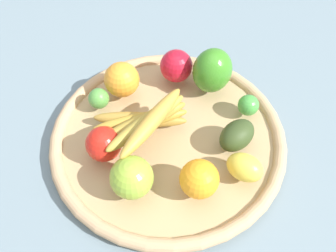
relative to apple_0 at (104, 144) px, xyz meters
name	(u,v)px	position (x,y,z in m)	size (l,w,h in m)	color
ground_plane	(168,141)	(0.09, 0.09, -0.07)	(2.40, 2.40, 0.00)	slate
basket	(168,137)	(0.09, 0.09, -0.05)	(0.47, 0.47, 0.03)	tan
apple_0	(104,144)	(0.00, 0.00, 0.00)	(0.07, 0.07, 0.07)	red
lime_0	(248,105)	(0.23, 0.19, -0.01)	(0.04, 0.04, 0.04)	green
apple_2	(132,177)	(0.08, -0.05, 0.00)	(0.08, 0.08, 0.08)	#8EB336
lime_1	(99,99)	(-0.07, 0.10, -0.01)	(0.04, 0.04, 0.04)	#51953E
orange_1	(122,80)	(-0.04, 0.16, 0.00)	(0.07, 0.07, 0.07)	orange
avocado	(237,135)	(0.22, 0.11, -0.01)	(0.08, 0.05, 0.05)	#31411D
lemon_0	(245,167)	(0.25, 0.05, -0.01)	(0.07, 0.05, 0.05)	gold
banana_bunch	(144,121)	(0.05, 0.07, 0.01)	(0.19, 0.19, 0.08)	#AD8435
orange_0	(199,179)	(0.19, -0.01, 0.00)	(0.07, 0.07, 0.07)	orange
bell_pepper	(212,71)	(0.14, 0.24, 0.02)	(0.09, 0.08, 0.10)	#398322
apple_1	(176,66)	(0.06, 0.24, 0.00)	(0.07, 0.07, 0.07)	red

